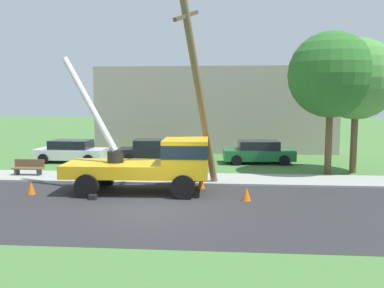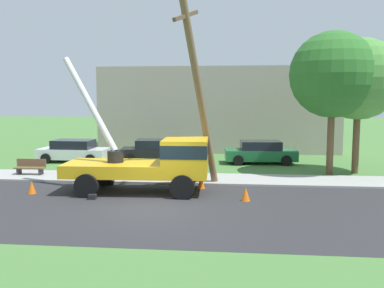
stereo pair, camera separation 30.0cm
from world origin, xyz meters
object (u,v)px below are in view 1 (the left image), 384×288
Objects in this scene: traffic_cone_curbside at (201,182)px; parked_sedan_green at (258,152)px; roadside_tree_far at (357,79)px; utility_truck at (156,160)px; parked_sedan_white at (71,151)px; traffic_cone_ahead at (246,194)px; traffic_cone_behind at (31,188)px; roadside_tree_near at (331,75)px; parked_sedan_black at (154,151)px; leaning_utility_pole at (199,91)px; park_bench at (28,168)px.

parked_sedan_green is (3.15, 7.58, 0.43)m from traffic_cone_curbside.
utility_truck is at bearing -150.99° from roadside_tree_far.
roadside_tree_far reaches higher than parked_sedan_green.
parked_sedan_white is (-6.85, 7.91, -0.70)m from utility_truck.
utility_truck is at bearing 162.46° from traffic_cone_ahead.
utility_truck is 5.46m from traffic_cone_behind.
roadside_tree_far is (4.93, -2.94, 4.38)m from parked_sedan_green.
roadside_tree_near reaches higher than parked_sedan_green.
traffic_cone_behind is 0.12× the size of parked_sedan_green.
parked_sedan_white and parked_sedan_black have the same top height.
leaning_utility_pole reaches higher than traffic_cone_behind.
roadside_tree_near is 1.57m from roadside_tree_far.
parked_sedan_black is 6.70m from parked_sedan_green.
parked_sedan_green is (5.06, 8.48, -0.70)m from utility_truck.
parked_sedan_green is 0.59× the size of roadside_tree_near.
park_bench is (-7.27, 2.96, -0.95)m from utility_truck.
park_bench is at bearing 117.53° from traffic_cone_behind.
traffic_cone_ahead is 0.12× the size of parked_sedan_black.
traffic_cone_ahead is at bearing -126.66° from roadside_tree_near.
parked_sedan_green reaches higher than traffic_cone_behind.
utility_truck is at bearing -22.19° from park_bench.
roadside_tree_far is (6.12, 6.76, 4.81)m from traffic_cone_ahead.
traffic_cone_ahead is 0.08× the size of roadside_tree_far.
parked_sedan_white is at bearing 169.37° from roadside_tree_near.
parked_sedan_green is 6.70m from roadside_tree_near.
traffic_cone_curbside is 8.50m from parked_sedan_black.
leaning_utility_pole reaches higher than roadside_tree_near.
utility_truck is at bearing 9.39° from traffic_cone_behind.
parked_sedan_black is (-1.64, 8.61, -0.70)m from utility_truck.
utility_truck is at bearing -49.10° from parked_sedan_white.
utility_truck reaches higher than parked_sedan_white.
leaning_utility_pole is 9.08m from parked_sedan_green.
leaning_utility_pole is 15.38× the size of traffic_cone_behind.
utility_truck reaches higher than park_bench.
roadside_tree_far is (17.25, 2.57, 4.63)m from park_bench.
parked_sedan_white is at bearing -177.27° from parked_sedan_green.
roadside_tree_near is (6.71, 4.19, 0.89)m from leaning_utility_pole.
parked_sedan_black is 11.70m from roadside_tree_near.
traffic_cone_behind and traffic_cone_curbside have the same top height.
parked_sedan_white reaches higher than traffic_cone_ahead.
roadside_tree_far is (1.47, 0.51, -0.21)m from roadside_tree_near.
leaning_utility_pole reaches higher than parked_sedan_green.
utility_truck is 0.94× the size of roadside_tree_far.
leaning_utility_pole is at bearing -39.23° from parked_sedan_white.
park_bench reaches higher than traffic_cone_ahead.
utility_truck is 4.28× the size of park_bench.
parked_sedan_black reaches higher than traffic_cone_behind.
park_bench is 0.21× the size of roadside_tree_near.
roadside_tree_near is (15.78, 2.06, 4.84)m from park_bench.
leaning_utility_pole reaches higher than parked_sedan_black.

